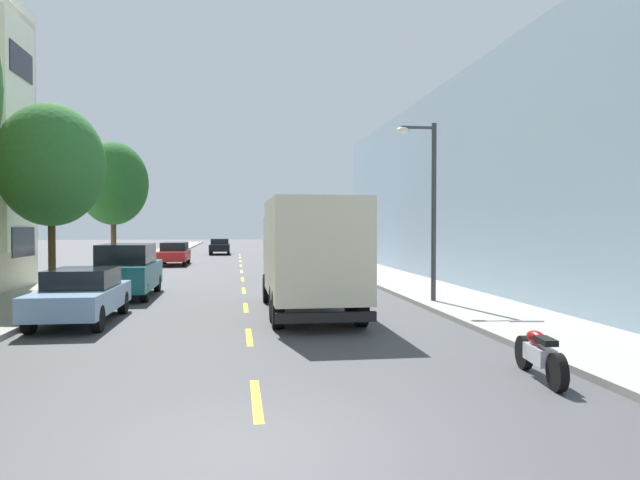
# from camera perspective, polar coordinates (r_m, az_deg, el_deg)

# --- Properties ---
(ground_plane) EXTENTS (160.00, 160.00, 0.00)m
(ground_plane) POSITION_cam_1_polar(r_m,az_deg,el_deg) (36.80, -7.64, -2.68)
(ground_plane) COLOR #424244
(sidewalk_left) EXTENTS (3.20, 120.00, 0.14)m
(sidewalk_left) POSITION_cam_1_polar(r_m,az_deg,el_deg) (35.46, -19.17, -2.78)
(sidewalk_left) COLOR #99968E
(sidewalk_left) RESTS_ON ground_plane
(sidewalk_right) EXTENTS (3.20, 120.00, 0.14)m
(sidewalk_right) POSITION_cam_1_polar(r_m,az_deg,el_deg) (35.58, 3.91, -2.70)
(sidewalk_right) COLOR #99968E
(sidewalk_right) RESTS_ON ground_plane
(lane_centerline_dashes) EXTENTS (0.14, 47.20, 0.01)m
(lane_centerline_dashes) POSITION_cam_1_polar(r_m,az_deg,el_deg) (31.32, -7.56, -3.38)
(lane_centerline_dashes) COLOR yellow
(lane_centerline_dashes) RESTS_ON ground_plane
(apartment_block_opposite) EXTENTS (10.00, 36.00, 8.83)m
(apartment_block_opposite) POSITION_cam_1_polar(r_m,az_deg,el_deg) (30.21, 19.58, 4.76)
(apartment_block_opposite) COLOR #9EB7CC
(apartment_block_opposite) RESTS_ON ground_plane
(street_tree_second) EXTENTS (3.49, 3.49, 6.53)m
(street_tree_second) POSITION_cam_1_polar(r_m,az_deg,el_deg) (21.71, -24.59, 6.60)
(street_tree_second) COLOR #47331E
(street_tree_second) RESTS_ON sidewalk_left
(street_tree_third) EXTENTS (3.45, 3.45, 6.67)m
(street_tree_third) POSITION_cam_1_polar(r_m,az_deg,el_deg) (31.40, -19.38, 5.16)
(street_tree_third) COLOR #47331E
(street_tree_third) RESTS_ON sidewalk_left
(street_lamp) EXTENTS (1.35, 0.28, 5.79)m
(street_lamp) POSITION_cam_1_polar(r_m,az_deg,el_deg) (19.55, 10.48, 4.18)
(street_lamp) COLOR #38383D
(street_lamp) RESTS_ON sidewalk_right
(delivery_box_truck) EXTENTS (2.41, 7.27, 3.31)m
(delivery_box_truck) POSITION_cam_1_polar(r_m,az_deg,el_deg) (17.11, -1.09, -0.98)
(delivery_box_truck) COLOR beige
(delivery_box_truck) RESTS_ON ground_plane
(parked_wagon_navy) EXTENTS (1.85, 4.71, 1.50)m
(parked_wagon_navy) POSITION_cam_1_polar(r_m,az_deg,el_deg) (39.07, -1.17, -1.26)
(parked_wagon_navy) COLOR navy
(parked_wagon_navy) RESTS_ON ground_plane
(parked_suv_burgundy) EXTENTS (2.05, 4.84, 1.93)m
(parked_suv_burgundy) POSITION_cam_1_polar(r_m,az_deg,el_deg) (30.03, 0.55, -1.69)
(parked_suv_burgundy) COLOR maroon
(parked_suv_burgundy) RESTS_ON ground_plane
(parked_sedan_sky) EXTENTS (1.84, 4.52, 1.43)m
(parked_sedan_sky) POSITION_cam_1_polar(r_m,az_deg,el_deg) (17.05, -22.10, -4.90)
(parked_sedan_sky) COLOR #7A9EC6
(parked_sedan_sky) RESTS_ON ground_plane
(parked_suv_teal) EXTENTS (1.97, 4.81, 1.93)m
(parked_suv_teal) POSITION_cam_1_polar(r_m,az_deg,el_deg) (22.54, -18.18, -2.77)
(parked_suv_teal) COLOR #195B60
(parked_suv_teal) RESTS_ON ground_plane
(parked_wagon_red) EXTENTS (1.82, 4.70, 1.50)m
(parked_wagon_red) POSITION_cam_1_polar(r_m,az_deg,el_deg) (40.30, -13.93, -1.22)
(parked_wagon_red) COLOR #AD1E1E
(parked_wagon_red) RESTS_ON ground_plane
(moving_black_sedan) EXTENTS (1.80, 4.50, 1.43)m
(moving_black_sedan) POSITION_cam_1_polar(r_m,az_deg,el_deg) (54.74, -9.67, -0.59)
(moving_black_sedan) COLOR black
(moving_black_sedan) RESTS_ON ground_plane
(parked_motorcycle) EXTENTS (0.62, 2.05, 0.90)m
(parked_motorcycle) POSITION_cam_1_polar(r_m,az_deg,el_deg) (10.73, 20.46, -10.38)
(parked_motorcycle) COLOR black
(parked_motorcycle) RESTS_ON ground_plane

